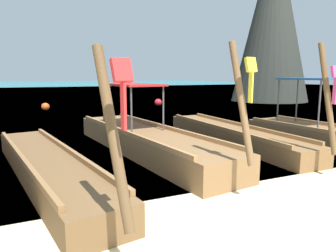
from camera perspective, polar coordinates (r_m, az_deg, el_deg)
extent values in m
plane|color=#147A89|center=(64.81, -21.74, 6.75)|extent=(120.00, 120.00, 0.00)
cube|color=brown|center=(6.88, -21.31, -7.11)|extent=(2.05, 6.42, 0.48)
cube|color=brown|center=(6.73, -25.38, -5.17)|extent=(1.04, 5.76, 0.10)
cube|color=brown|center=(6.92, -17.64, -4.33)|extent=(1.04, 5.76, 0.10)
cylinder|color=brown|center=(3.44, -10.08, -1.68)|extent=(0.26, 0.86, 2.00)
cube|color=red|center=(3.14, -8.49, 10.11)|extent=(0.22, 0.17, 0.25)
cube|color=red|center=(3.14, -8.17, 3.53)|extent=(0.04, 0.08, 0.48)
cube|color=brown|center=(8.61, -4.21, -2.86)|extent=(2.23, 7.11, 0.60)
cube|color=#9F7246|center=(8.28, -8.22, -0.96)|extent=(0.87, 6.39, 0.10)
cube|color=#9F7246|center=(8.85, -0.51, -0.20)|extent=(0.87, 6.39, 0.10)
cylinder|color=brown|center=(5.46, 13.37, 4.16)|extent=(0.20, 0.70, 2.12)
cube|color=yellow|center=(5.32, 14.97, 10.81)|extent=(0.21, 0.15, 0.25)
cube|color=yellow|center=(5.31, 14.96, 6.82)|extent=(0.04, 0.08, 0.50)
cylinder|color=#4C4C51|center=(8.10, -6.75, 2.83)|extent=(0.06, 0.06, 1.21)
cylinder|color=#4C4C51|center=(8.55, -0.87, 3.22)|extent=(0.06, 0.06, 1.21)
cylinder|color=#4C4C51|center=(10.04, -11.77, 3.93)|extent=(0.06, 0.06, 1.21)
cylinder|color=#4C4C51|center=(10.40, -6.76, 4.24)|extent=(0.06, 0.06, 1.21)
cube|color=#AD2323|center=(9.21, -6.83, 7.56)|extent=(1.44, 2.42, 0.06)
cube|color=brown|center=(10.00, 11.48, -1.68)|extent=(1.10, 6.56, 0.48)
cube|color=#996C3F|center=(9.69, 9.25, -0.22)|extent=(0.15, 6.02, 0.10)
cube|color=#996C3F|center=(10.22, 13.69, 0.13)|extent=(0.15, 6.02, 0.10)
cylinder|color=brown|center=(7.33, 27.28, 4.53)|extent=(0.13, 0.67, 2.33)
cube|color=#F24C8C|center=(7.23, 28.42, 8.75)|extent=(0.20, 0.12, 0.25)
cube|color=#F24C8C|center=(7.23, 28.30, 5.66)|extent=(0.03, 0.08, 0.54)
cube|color=brown|center=(10.70, 26.55, -1.71)|extent=(1.66, 5.25, 0.50)
cube|color=#9F7246|center=(10.16, 24.65, -0.41)|extent=(0.40, 4.75, 0.10)
cube|color=#9F7246|center=(11.16, 28.51, 0.11)|extent=(0.40, 4.75, 0.10)
cylinder|color=#4C4C51|center=(10.13, 26.03, 3.38)|extent=(0.05, 0.05, 1.47)
cylinder|color=#4C4C51|center=(11.11, 19.56, 4.22)|extent=(0.05, 0.05, 1.47)
cylinder|color=#4C4C51|center=(11.80, 22.59, 4.31)|extent=(0.05, 0.05, 1.47)
cube|color=#235BA3|center=(10.93, 24.45, 7.88)|extent=(1.23, 1.82, 0.06)
cone|color=#2D302B|center=(27.96, 18.68, 18.68)|extent=(6.16, 6.16, 13.81)
cone|color=#32352F|center=(26.87, 14.46, 9.57)|extent=(2.58, 2.58, 4.77)
sphere|color=red|center=(21.47, -1.80, 4.32)|extent=(0.51, 0.51, 0.51)
sphere|color=#EA5119|center=(20.12, -21.59, 3.30)|extent=(0.47, 0.47, 0.47)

